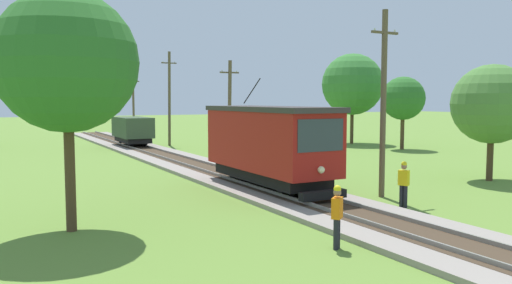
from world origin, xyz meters
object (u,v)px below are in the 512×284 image
(freight_car, at_px, (133,130))
(utility_pole_far, at_px, (169,98))
(red_tram, at_px, (269,143))
(tree_left_far, at_px, (403,98))
(utility_pole_near_tram, at_px, (383,102))
(tree_horizon, at_px, (67,62))
(track_worker, at_px, (337,214))
(tree_left_near, at_px, (492,104))
(tree_right_near, at_px, (352,84))
(utility_pole_distant, at_px, (133,105))
(second_worker, at_px, (404,182))
(utility_pole_mid, at_px, (230,109))

(freight_car, distance_m, utility_pole_far, 4.47)
(red_tram, relative_size, tree_left_far, 1.41)
(utility_pole_near_tram, relative_size, tree_horizon, 1.05)
(track_worker, distance_m, tree_left_far, 30.18)
(tree_left_near, bearing_deg, freight_car, 113.22)
(utility_pole_far, distance_m, tree_right_near, 16.98)
(utility_pole_distant, bearing_deg, red_tram, -95.49)
(track_worker, bearing_deg, utility_pole_near_tram, 91.23)
(utility_pole_near_tram, relative_size, utility_pole_distant, 1.12)
(freight_car, xyz_separation_m, track_worker, (-2.82, -32.25, -0.57))
(freight_car, distance_m, track_worker, 32.38)
(tree_right_near, height_order, tree_left_far, tree_right_near)
(second_worker, xyz_separation_m, tree_left_near, (8.59, 2.71, 2.91))
(freight_car, xyz_separation_m, tree_right_near, (19.29, -5.66, 4.00))
(tree_right_near, xyz_separation_m, tree_left_far, (0.11, -6.42, -1.33))
(utility_pole_far, xyz_separation_m, second_worker, (-0.75, -29.60, -3.31))
(utility_pole_far, distance_m, track_worker, 33.49)
(tree_left_near, height_order, tree_horizon, tree_horizon)
(tree_horizon, bearing_deg, utility_pole_near_tram, -1.66)
(freight_car, relative_size, tree_right_near, 0.62)
(utility_pole_near_tram, relative_size, utility_pole_mid, 1.16)
(tree_left_far, bearing_deg, utility_pole_far, 141.71)
(utility_pole_distant, distance_m, tree_right_near, 24.37)
(utility_pole_near_tram, height_order, tree_left_near, utility_pole_near_tram)
(utility_pole_near_tram, relative_size, tree_right_near, 0.93)
(utility_pole_mid, relative_size, track_worker, 3.80)
(tree_left_far, bearing_deg, freight_car, 148.09)
(utility_pole_mid, relative_size, second_worker, 3.80)
(utility_pole_near_tram, bearing_deg, utility_pole_far, 90.00)
(tree_left_near, bearing_deg, tree_right_near, 69.03)
(track_worker, distance_m, tree_right_near, 34.88)
(tree_left_near, bearing_deg, utility_pole_distant, 101.30)
(utility_pole_mid, bearing_deg, tree_horizon, -130.39)
(red_tram, bearing_deg, tree_left_far, 30.58)
(utility_pole_mid, xyz_separation_m, tree_horizon, (-12.47, -14.65, 1.78))
(utility_pole_near_tram, relative_size, second_worker, 4.39)
(utility_pole_mid, distance_m, tree_left_far, 15.91)
(utility_pole_mid, height_order, tree_horizon, tree_horizon)
(red_tram, bearing_deg, tree_left_near, -14.24)
(freight_car, distance_m, utility_pole_near_tram, 27.43)
(utility_pole_mid, height_order, tree_left_far, utility_pole_mid)
(track_worker, bearing_deg, tree_horizon, -169.88)
(utility_pole_mid, xyz_separation_m, tree_left_near, (7.84, -14.33, 0.41))
(red_tram, xyz_separation_m, tree_horizon, (-8.97, -3.19, 3.07))
(tree_left_far, bearing_deg, utility_pole_mid, -179.99)
(utility_pole_far, relative_size, track_worker, 4.71)
(second_worker, bearing_deg, red_tram, 91.82)
(red_tram, height_order, tree_left_near, tree_left_near)
(tree_left_far, xyz_separation_m, tree_horizon, (-28.36, -14.66, 1.03))
(second_worker, bearing_deg, tree_horizon, 144.15)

